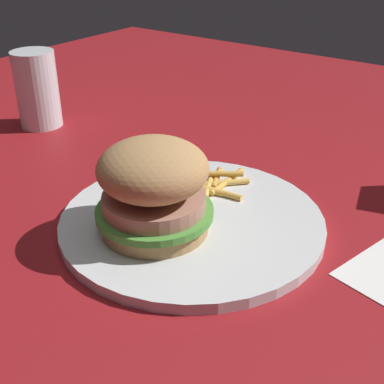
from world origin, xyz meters
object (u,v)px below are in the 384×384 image
drink_glass (38,94)px  sandwich (154,187)px  plate (192,221)px  fries_pile (210,184)px

drink_glass → sandwich: bearing=67.9°
sandwich → drink_glass: bearing=-112.1°
plate → drink_glass: bearing=-105.3°
fries_pile → drink_glass: 0.35m
drink_glass → plate: bearing=74.7°
plate → fries_pile: bearing=-161.8°
plate → drink_glass: (-0.10, -0.37, 0.04)m
drink_glass → fries_pile: bearing=84.3°
plate → sandwich: sandwich is taller
sandwich → drink_glass: (-0.14, -0.35, -0.01)m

